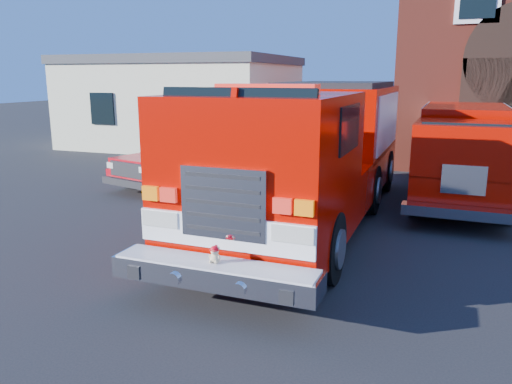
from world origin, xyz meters
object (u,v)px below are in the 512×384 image
(fire_engine, at_px, (313,150))
(secondary_truck, at_px, (463,149))
(side_building, at_px, (185,101))
(pickup_truck, at_px, (189,157))

(fire_engine, distance_m, secondary_truck, 5.24)
(fire_engine, height_order, secondary_truck, fire_engine)
(side_building, height_order, fire_engine, side_building)
(fire_engine, relative_size, secondary_truck, 1.36)
(pickup_truck, xyz_separation_m, secondary_truck, (8.31, 1.00, 0.56))
(side_building, relative_size, pickup_truck, 1.80)
(fire_engine, bearing_deg, pickup_truck, 148.87)
(fire_engine, height_order, pickup_truck, fire_engine)
(side_building, distance_m, pickup_truck, 9.59)
(secondary_truck, bearing_deg, pickup_truck, -173.15)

